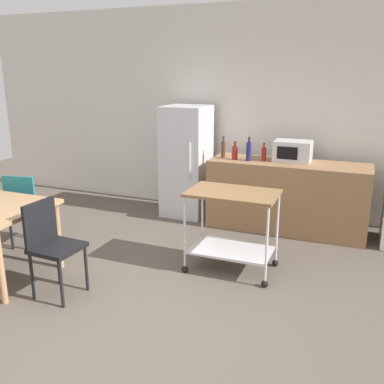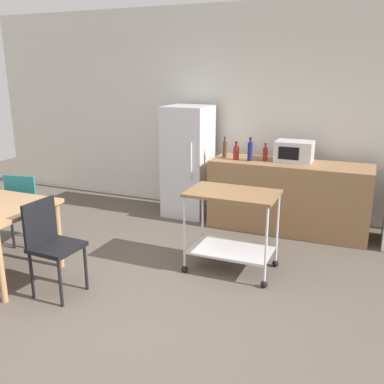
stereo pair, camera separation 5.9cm
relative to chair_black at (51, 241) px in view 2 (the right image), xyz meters
The scene contains 12 objects.
ground_plane 0.95m from the chair_black, ahead, with size 12.00×12.00×0.00m, color brown.
back_wall 3.33m from the chair_black, 75.66° to the left, with size 8.40×0.12×2.90m, color silver.
kitchen_counter 3.01m from the chair_black, 55.87° to the left, with size 2.00×0.64×0.90m, color olive.
chair_black is the anchor object (origin of this frame).
chair_teal 1.26m from the chair_black, 142.21° to the left, with size 0.46×0.46×0.89m.
refrigerator 2.62m from the chair_black, 84.69° to the left, with size 0.60×0.63×1.55m.
kitchen_cart 1.76m from the chair_black, 38.60° to the left, with size 0.91×0.57×0.85m.
bottle_soda 2.66m from the chair_black, 71.69° to the left, with size 0.06×0.06×0.28m.
bottle_sesame_oil 2.65m from the chair_black, 67.29° to the left, with size 0.08×0.08×0.24m.
bottle_hot_sauce 2.73m from the chair_black, 63.63° to the left, with size 0.06×0.06×0.30m.
bottle_sparkling_water 2.88m from the chair_black, 61.27° to the left, with size 0.06×0.06×0.22m.
microwave 3.15m from the chair_black, 56.49° to the left, with size 0.46×0.35×0.26m.
Camera 2 is at (1.81, -2.73, 2.03)m, focal length 39.98 mm.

